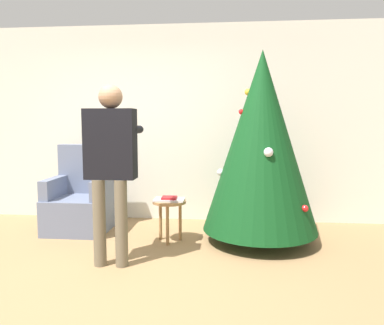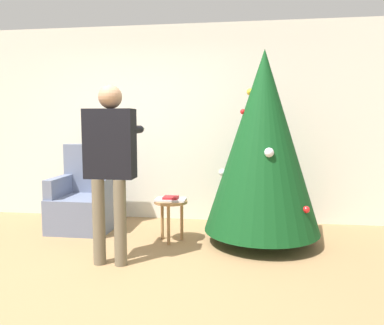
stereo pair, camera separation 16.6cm
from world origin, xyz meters
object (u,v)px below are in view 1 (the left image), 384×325
christmas_tree (261,142)px  side_stool (169,208)px  armchair (81,202)px  person_standing (111,157)px

christmas_tree → side_stool: bearing=-174.5°
christmas_tree → armchair: christmas_tree is taller
person_standing → side_stool: bearing=58.6°
armchair → person_standing: bearing=-55.5°
christmas_tree → armchair: 2.38m
armchair → person_standing: (0.76, -1.10, 0.69)m
christmas_tree → person_standing: size_ratio=1.26×
christmas_tree → armchair: size_ratio=2.01×
side_stool → armchair: bearing=162.6°
christmas_tree → side_stool: (-1.03, -0.10, -0.76)m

